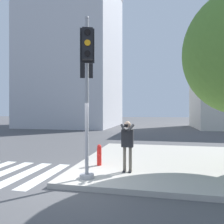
# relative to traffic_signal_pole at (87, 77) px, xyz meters

# --- Properties ---
(ground_plane) EXTENTS (160.00, 160.00, 0.00)m
(ground_plane) POSITION_rel_traffic_signal_pole_xyz_m (-0.47, -0.21, -3.30)
(ground_plane) COLOR #4C4C4F
(sidewalk_corner) EXTENTS (8.00, 8.00, 0.16)m
(sidewalk_corner) POSITION_rel_traffic_signal_pole_xyz_m (3.03, 3.29, -3.22)
(sidewalk_corner) COLOR #ADA89E
(sidewalk_corner) RESTS_ON ground_plane
(traffic_signal_pole) EXTENTS (0.73, 1.34, 5.05)m
(traffic_signal_pole) POSITION_rel_traffic_signal_pole_xyz_m (0.00, 0.00, 0.00)
(traffic_signal_pole) COLOR #939399
(traffic_signal_pole) RESTS_ON sidewalk_corner
(person_photographer) EXTENTS (0.50, 0.53, 1.74)m
(person_photographer) POSITION_rel_traffic_signal_pole_xyz_m (1.13, 0.97, -2.08)
(person_photographer) COLOR black
(person_photographer) RESTS_ON sidewalk_corner
(fire_hydrant) EXTENTS (0.18, 0.24, 0.80)m
(fire_hydrant) POSITION_rel_traffic_signal_pole_xyz_m (-0.05, 1.63, -2.74)
(fire_hydrant) COLOR red
(fire_hydrant) RESTS_ON sidewalk_corner
(building_left) EXTENTS (12.69, 13.97, 22.52)m
(building_left) POSITION_rel_traffic_signal_pole_xyz_m (-10.47, 25.08, 7.97)
(building_left) COLOR #BCBCC1
(building_left) RESTS_ON ground_plane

